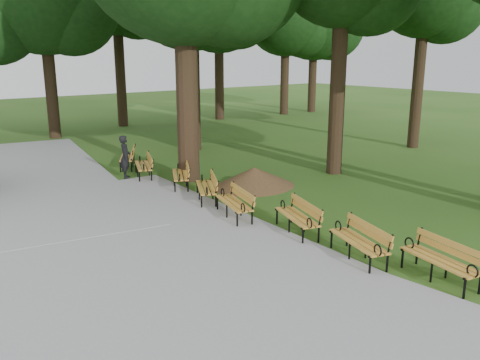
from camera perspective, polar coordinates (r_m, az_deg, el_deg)
ground at (r=11.66m, az=16.10°, el=-9.81°), size 100.00×100.00×0.00m
path at (r=11.26m, az=-9.42°, el=-10.13°), size 12.00×38.00×0.06m
person at (r=19.41m, az=-12.96°, el=2.58°), size 0.64×0.72×1.65m
dirt_mound at (r=17.82m, az=1.61°, el=0.36°), size 2.61×2.61×0.71m
bench_2 at (r=11.36m, az=21.86°, el=-8.54°), size 0.99×1.99×0.88m
bench_3 at (r=11.89m, az=13.35°, el=-6.85°), size 1.20×2.00×0.88m
bench_4 at (r=13.31m, az=6.52°, el=-4.23°), size 1.22×2.00×0.88m
bench_5 at (r=14.41m, az=-0.70°, el=-2.68°), size 1.15×2.00×0.88m
bench_6 at (r=16.11m, az=-3.91°, el=-0.87°), size 1.47×1.97×0.88m
bench_7 at (r=17.87m, az=-6.84°, el=0.58°), size 1.48×1.97×0.88m
bench_8 at (r=19.53m, az=-11.00°, el=1.60°), size 1.30×2.00×0.88m
bench_9 at (r=21.27m, az=-12.76°, el=2.54°), size 1.50×1.97×0.88m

